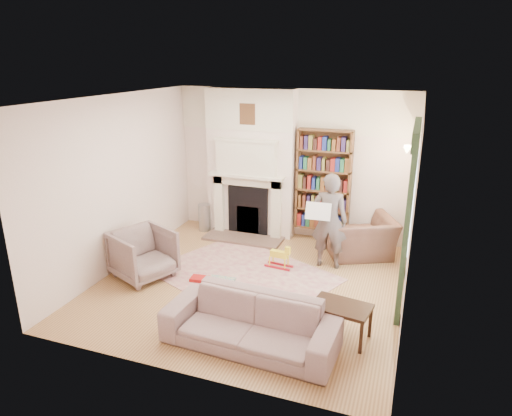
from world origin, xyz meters
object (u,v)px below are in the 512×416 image
at_px(armchair_left, 143,254).
at_px(man_reading, 329,221).
at_px(coffee_table, 341,321).
at_px(rocking_horse, 279,257).
at_px(paraffin_heater, 204,217).
at_px(armchair_reading, 360,237).
at_px(bookcase, 323,180).
at_px(sofa, 250,323).

relative_size(armchair_left, man_reading, 0.53).
height_order(coffee_table, rocking_horse, coffee_table).
relative_size(armchair_left, paraffin_heater, 1.55).
bearing_deg(coffee_table, paraffin_heater, 148.42).
bearing_deg(armchair_reading, paraffin_heater, -29.13).
height_order(armchair_reading, paraffin_heater, armchair_reading).
bearing_deg(bookcase, sofa, -91.49).
bearing_deg(armchair_reading, man_reading, 27.79).
relative_size(armchair_reading, sofa, 0.52).
xyz_separation_m(bookcase, armchair_left, (-2.32, -2.48, -0.79)).
distance_m(bookcase, rocking_horse, 1.79).
distance_m(armchair_reading, armchair_left, 3.68).
bearing_deg(bookcase, paraffin_heater, -172.77).
height_order(sofa, coffee_table, sofa).
bearing_deg(coffee_table, armchair_left, 178.65).
height_order(sofa, man_reading, man_reading).
xyz_separation_m(bookcase, coffee_table, (0.90, -3.09, -0.95)).
bearing_deg(rocking_horse, paraffin_heater, 155.06).
bearing_deg(man_reading, sofa, 77.41).
bearing_deg(man_reading, armchair_left, 24.62).
bearing_deg(man_reading, bookcase, -75.48).
relative_size(armchair_reading, man_reading, 0.68).
bearing_deg(bookcase, rocking_horse, -105.38).
bearing_deg(coffee_table, sofa, -142.39).
xyz_separation_m(bookcase, paraffin_heater, (-2.32, -0.29, -0.90)).
xyz_separation_m(sofa, man_reading, (0.44, 2.52, 0.49)).
bearing_deg(paraffin_heater, man_reading, -16.87).
bearing_deg(sofa, rocking_horse, 101.11).
height_order(bookcase, rocking_horse, bookcase).
xyz_separation_m(coffee_table, rocking_horse, (-1.30, 1.64, -0.02)).
bearing_deg(rocking_horse, bookcase, 80.76).
xyz_separation_m(man_reading, rocking_horse, (-0.74, -0.35, -0.60)).
distance_m(armchair_left, rocking_horse, 2.18).
bearing_deg(bookcase, coffee_table, -73.77).
height_order(man_reading, coffee_table, man_reading).
distance_m(armchair_left, paraffin_heater, 2.19).
distance_m(bookcase, armchair_reading, 1.24).
relative_size(armchair_left, sofa, 0.41).
relative_size(armchair_reading, rocking_horse, 2.40).
xyz_separation_m(bookcase, armchair_reading, (0.79, -0.50, -0.82)).
relative_size(bookcase, sofa, 0.88).
relative_size(armchair_left, rocking_horse, 1.88).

